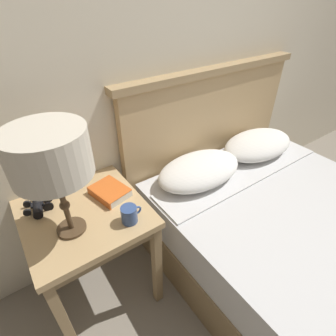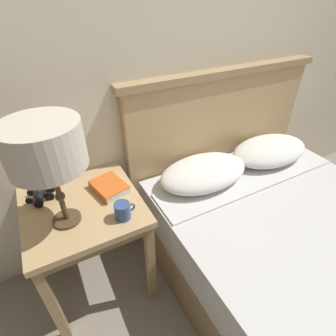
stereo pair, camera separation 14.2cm
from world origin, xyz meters
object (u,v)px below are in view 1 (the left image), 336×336
nightstand (87,224)px  table_lamp (49,155)px  book_on_nightstand (110,192)px  binoculars_pair (38,205)px  coffee_mug (130,214)px  bed (291,238)px

nightstand → table_lamp: size_ratio=1.34×
nightstand → book_on_nightstand: 0.20m
book_on_nightstand → binoculars_pair: binoculars_pair is taller
nightstand → book_on_nightstand: (0.16, 0.04, 0.11)m
book_on_nightstand → coffee_mug: size_ratio=2.16×
book_on_nightstand → coffee_mug: bearing=-90.3°
binoculars_pair → coffee_mug: coffee_mug is taller
bed → coffee_mug: (-0.89, 0.37, 0.41)m
book_on_nightstand → binoculars_pair: (-0.33, 0.11, 0.00)m
bed → binoculars_pair: 1.47m
bed → binoculars_pair: bed is taller
book_on_nightstand → table_lamp: bearing=-153.8°
bed → book_on_nightstand: bearing=146.1°
table_lamp → binoculars_pair: bearing=111.8°
bed → book_on_nightstand: (-0.89, 0.60, 0.39)m
coffee_mug → nightstand: bearing=130.4°
book_on_nightstand → bed: bearing=-33.9°
book_on_nightstand → binoculars_pair: 0.35m
table_lamp → book_on_nightstand: size_ratio=2.27×
binoculars_pair → coffee_mug: bearing=-45.1°
nightstand → coffee_mug: 0.28m
bed → table_lamp: table_lamp is taller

